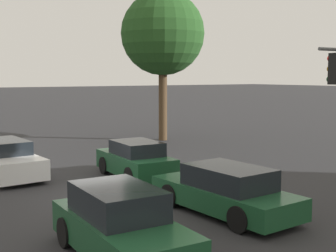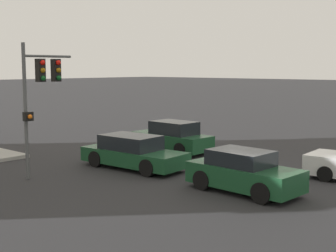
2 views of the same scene
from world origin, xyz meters
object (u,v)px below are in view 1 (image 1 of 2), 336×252
crossing_car_0 (120,226)px  crossing_car_3 (225,191)px  crossing_car_1 (136,160)px  street_tree (163,34)px  crossing_car_2 (4,160)px

crossing_car_0 → crossing_car_3: (-1.31, 4.11, -0.07)m
crossing_car_3 → crossing_car_1: bearing=-5.3°
street_tree → crossing_car_1: street_tree is taller
crossing_car_3 → street_tree: bearing=-29.2°
crossing_car_1 → street_tree: bearing=-34.9°
street_tree → crossing_car_0: size_ratio=2.09×
crossing_car_1 → crossing_car_2: size_ratio=0.84×
street_tree → crossing_car_3: (14.26, -6.95, -5.88)m
crossing_car_2 → street_tree: bearing=113.2°
crossing_car_0 → street_tree: bearing=146.8°
street_tree → crossing_car_0: bearing=-35.4°
street_tree → crossing_car_1: 12.37m
crossing_car_1 → crossing_car_3: crossing_car_1 is taller
street_tree → crossing_car_2: (5.52, -11.05, -5.87)m
street_tree → crossing_car_3: street_tree is taller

